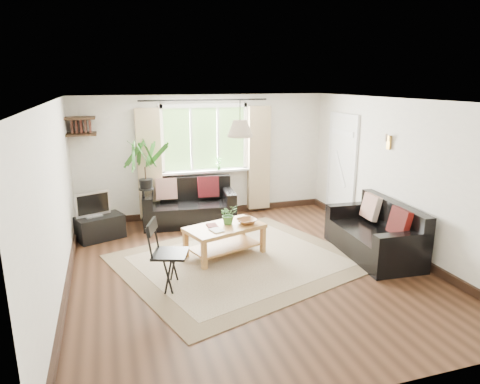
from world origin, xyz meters
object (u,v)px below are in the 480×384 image
object	(u,v)px
sofa_back	(189,203)
folding_chair	(170,255)
sofa_right	(373,231)
palm_stand	(146,185)
coffee_table	(225,241)
tv_stand	(100,227)

from	to	relation	value
sofa_back	folding_chair	distance (m)	2.64
sofa_right	palm_stand	world-z (taller)	palm_stand
sofa_right	palm_stand	xyz separation A→B (m)	(-3.23, 2.36, 0.42)
palm_stand	coffee_table	bearing A→B (deg)	-59.04
sofa_right	folding_chair	distance (m)	3.18
sofa_right	coffee_table	size ratio (longest dim) A/B	1.43
tv_stand	sofa_right	bearing A→B (deg)	-47.80
palm_stand	tv_stand	bearing A→B (deg)	-157.52
tv_stand	folding_chair	bearing A→B (deg)	-89.16
sofa_back	palm_stand	bearing A→B (deg)	-173.47
coffee_table	palm_stand	size ratio (longest dim) A/B	0.72
palm_stand	folding_chair	xyz separation A→B (m)	(0.05, -2.53, -0.35)
tv_stand	folding_chair	size ratio (longest dim) A/B	0.82
coffee_table	palm_stand	world-z (taller)	palm_stand
sofa_back	tv_stand	xyz separation A→B (m)	(-1.62, -0.36, -0.20)
coffee_table	tv_stand	world-z (taller)	coffee_table
sofa_back	coffee_table	size ratio (longest dim) A/B	1.44
coffee_table	folding_chair	xyz separation A→B (m)	(-0.96, -0.83, 0.22)
sofa_right	tv_stand	distance (m)	4.55
folding_chair	sofa_back	bearing A→B (deg)	3.07
sofa_right	tv_stand	bearing A→B (deg)	-112.59
sofa_back	palm_stand	xyz separation A→B (m)	(-0.77, -0.01, 0.41)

